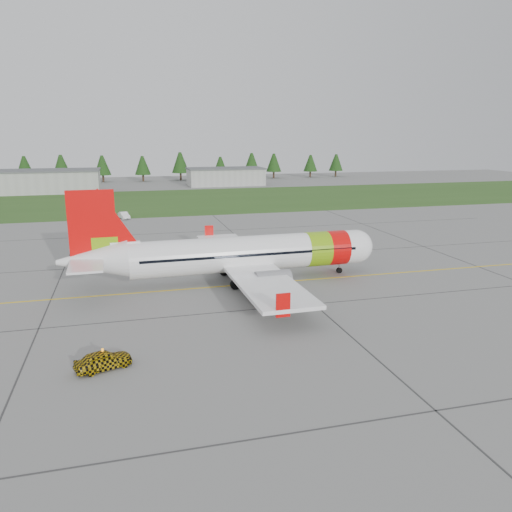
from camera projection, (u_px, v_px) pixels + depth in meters
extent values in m
plane|color=gray|center=(213.00, 313.00, 46.10)|extent=(320.00, 320.00, 0.00)
cylinder|color=white|center=(249.00, 253.00, 55.80)|extent=(26.37, 4.49, 3.94)
sphere|color=white|center=(356.00, 246.00, 59.31)|extent=(3.94, 3.94, 3.94)
cone|color=white|center=(93.00, 260.00, 51.25)|extent=(7.16, 4.09, 3.94)
cube|color=black|center=(358.00, 243.00, 59.31)|extent=(1.67, 2.66, 0.57)
cylinder|color=#7DB80D|center=(316.00, 249.00, 57.96)|extent=(2.71, 4.08, 4.02)
cylinder|color=red|center=(335.00, 248.00, 58.61)|extent=(2.31, 4.07, 4.02)
cube|color=white|center=(245.00, 263.00, 55.92)|extent=(6.23, 32.48, 0.36)
cube|color=red|center=(209.00, 233.00, 70.54)|extent=(1.22, 0.21, 2.02)
cube|color=red|center=(283.00, 305.00, 40.50)|extent=(1.22, 0.21, 2.02)
cylinder|color=gray|center=(245.00, 256.00, 61.66)|extent=(3.68, 2.20, 2.12)
cylinder|color=gray|center=(273.00, 281.00, 51.27)|extent=(3.68, 2.20, 2.12)
cube|color=red|center=(92.00, 228.00, 50.50)|extent=(4.66, 0.46, 7.69)
cube|color=#7DB80D|center=(105.00, 249.00, 51.33)|extent=(2.64, 0.48, 2.43)
cube|color=white|center=(87.00, 258.00, 51.05)|extent=(3.48, 11.70, 0.22)
cylinder|color=slate|center=(339.00, 267.00, 59.35)|extent=(0.18, 0.18, 1.42)
cylinder|color=black|center=(339.00, 270.00, 59.43)|extent=(0.69, 0.30, 0.69)
cylinder|color=slate|center=(230.00, 267.00, 58.55)|extent=(0.22, 0.22, 1.92)
cylinder|color=black|center=(227.00, 271.00, 58.55)|extent=(1.06, 0.48, 1.05)
cylinder|color=slate|center=(242.00, 280.00, 53.26)|extent=(0.22, 0.22, 1.92)
cylinder|color=black|center=(239.00, 284.00, 53.25)|extent=(1.06, 0.48, 1.05)
imported|color=gold|center=(102.00, 343.00, 34.68)|extent=(1.80, 1.95, 3.96)
imported|color=white|center=(124.00, 209.00, 97.29)|extent=(1.72, 1.67, 4.06)
cube|color=#30561E|center=(155.00, 201.00, 123.13)|extent=(320.00, 50.00, 0.03)
cube|color=gold|center=(200.00, 288.00, 53.62)|extent=(120.00, 0.25, 0.02)
cube|color=#A8A8A3|center=(41.00, 182.00, 141.28)|extent=(32.00, 14.00, 6.00)
cube|color=#A8A8A3|center=(225.00, 177.00, 162.53)|extent=(24.00, 12.00, 5.20)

